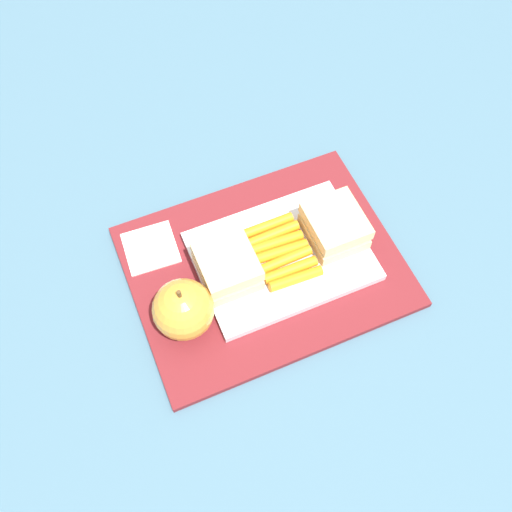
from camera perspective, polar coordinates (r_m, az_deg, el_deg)
The scene contains 8 objects.
ground_plane at distance 0.80m, azimuth 0.83°, elevation -1.18°, with size 2.40×2.40×0.00m, color #42667A.
lunchbag_mat at distance 0.79m, azimuth 0.83°, elevation -1.01°, with size 0.36×0.28×0.01m, color maroon.
food_tray at distance 0.79m, azimuth 2.50°, elevation -0.00°, with size 0.23×0.17×0.01m, color white.
sandwich_half_left at distance 0.79m, azimuth 7.76°, elevation 2.93°, with size 0.07×0.08×0.04m.
sandwich_half_right at distance 0.75m, azimuth -2.85°, elevation -0.98°, with size 0.07×0.08×0.04m.
carrot_sticks_bundle at distance 0.78m, azimuth 2.49°, elevation 0.46°, with size 0.08×0.10×0.02m.
apple at distance 0.72m, azimuth -7.16°, elevation -5.24°, with size 0.08×0.08×0.09m.
paper_napkin at distance 0.81m, azimuth -10.33°, elevation 0.79°, with size 0.07×0.07×0.00m, color white.
Camera 1 is at (0.16, 0.34, 0.70)m, focal length 40.66 mm.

